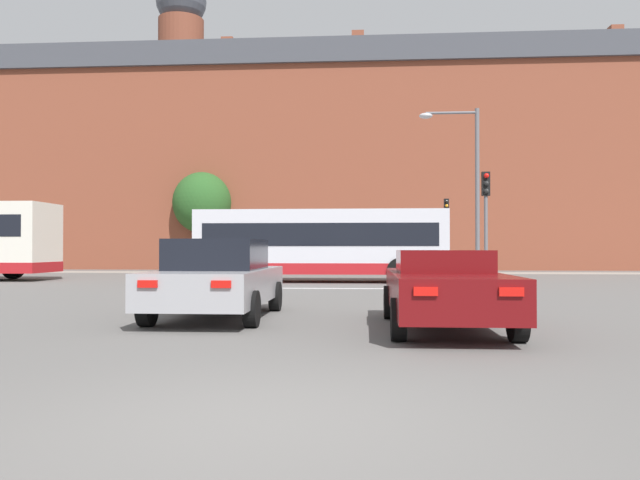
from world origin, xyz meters
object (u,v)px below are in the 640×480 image
(traffic_light_far_right, at_px, (446,223))
(pedestrian_waiting, at_px, (261,253))
(bus_crossing_lead, at_px, (321,244))
(car_roadster_right, at_px, (444,288))
(street_lamp_junction, at_px, (466,176))
(traffic_light_near_right, at_px, (486,210))
(car_saloon_left, at_px, (218,278))

(traffic_light_far_right, bearing_deg, pedestrian_waiting, 176.02)
(bus_crossing_lead, distance_m, traffic_light_far_right, 11.28)
(car_roadster_right, bearing_deg, street_lamp_junction, 79.01)
(car_roadster_right, bearing_deg, traffic_light_near_right, 75.26)
(car_saloon_left, xyz_separation_m, street_lamp_junction, (6.65, 11.51, 3.31))
(car_roadster_right, relative_size, traffic_light_far_right, 1.17)
(car_saloon_left, bearing_deg, pedestrian_waiting, 97.41)
(car_saloon_left, bearing_deg, bus_crossing_lead, 85.20)
(car_roadster_right, xyz_separation_m, traffic_light_near_right, (2.70, 10.45, 1.97))
(traffic_light_far_right, bearing_deg, bus_crossing_lead, -123.95)
(pedestrian_waiting, bearing_deg, car_roadster_right, -169.77)
(car_roadster_right, relative_size, bus_crossing_lead, 0.48)
(pedestrian_waiting, bearing_deg, car_saloon_left, -178.72)
(traffic_light_far_right, distance_m, pedestrian_waiting, 10.60)
(pedestrian_waiting, bearing_deg, traffic_light_near_right, -151.14)
(street_lamp_junction, bearing_deg, pedestrian_waiting, 129.48)
(car_saloon_left, height_order, street_lamp_junction, street_lamp_junction)
(car_roadster_right, xyz_separation_m, street_lamp_junction, (2.44, 12.85, 3.41))
(bus_crossing_lead, relative_size, street_lamp_junction, 1.53)
(car_saloon_left, distance_m, pedestrian_waiting, 23.54)
(bus_crossing_lead, height_order, street_lamp_junction, street_lamp_junction)
(street_lamp_junction, bearing_deg, car_saloon_left, -120.03)
(street_lamp_junction, height_order, pedestrian_waiting, street_lamp_junction)
(car_roadster_right, height_order, traffic_light_far_right, traffic_light_far_right)
(car_roadster_right, bearing_deg, pedestrian_waiting, 106.24)
(bus_crossing_lead, distance_m, pedestrian_waiting, 10.87)
(traffic_light_far_right, relative_size, pedestrian_waiting, 2.25)
(car_saloon_left, xyz_separation_m, pedestrian_waiting, (-3.09, 23.34, 0.31))
(car_roadster_right, bearing_deg, traffic_light_far_right, 82.29)
(car_saloon_left, distance_m, street_lamp_junction, 13.70)
(traffic_light_near_right, distance_m, pedestrian_waiting, 17.46)
(traffic_light_near_right, bearing_deg, street_lamp_junction, 96.25)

